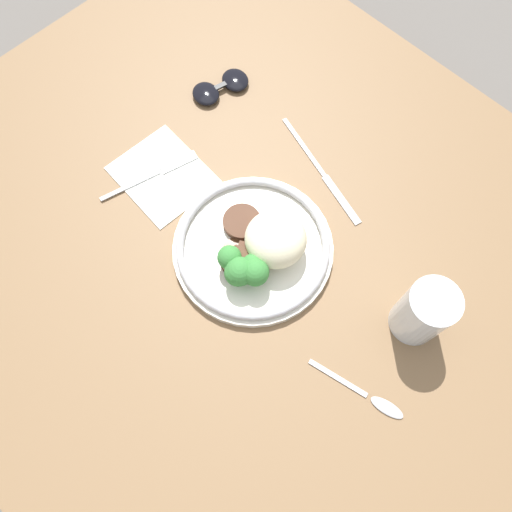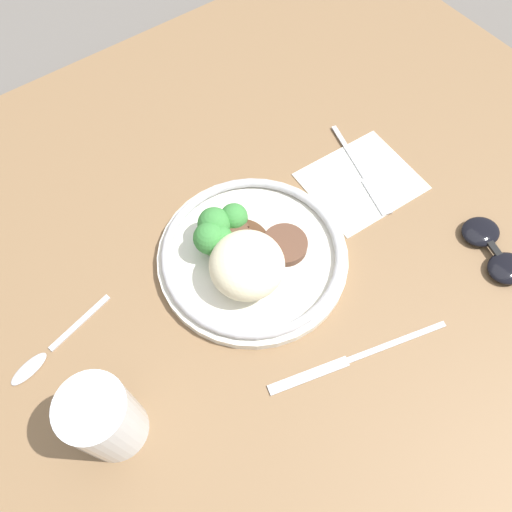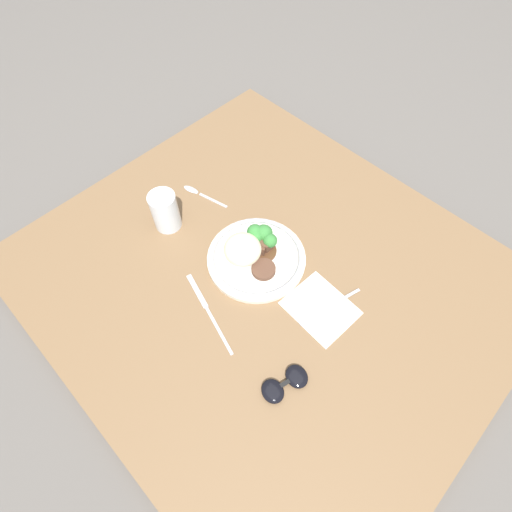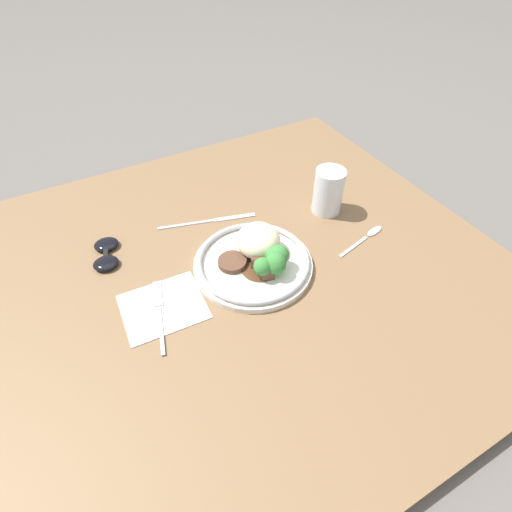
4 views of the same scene
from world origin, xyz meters
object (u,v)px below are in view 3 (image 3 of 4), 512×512
(fork, at_px, (324,309))
(sunglasses, at_px, (285,384))
(juice_glass, at_px, (165,212))
(plate, at_px, (255,252))
(spoon, at_px, (196,192))
(knife, at_px, (207,310))

(fork, xyz_separation_m, sunglasses, (-0.05, 0.19, 0.00))
(fork, bearing_deg, juice_glass, -62.83)
(plate, bearing_deg, fork, -177.23)
(plate, relative_size, spoon, 1.70)
(fork, bearing_deg, spoon, -78.10)
(plate, xyz_separation_m, fork, (-0.21, -0.01, -0.02))
(fork, distance_m, spoon, 0.48)
(juice_glass, bearing_deg, spoon, -75.41)
(juice_glass, relative_size, knife, 0.49)
(plate, bearing_deg, knife, 97.58)
(knife, relative_size, spoon, 1.55)
(sunglasses, bearing_deg, fork, -60.33)
(juice_glass, relative_size, spoon, 0.75)
(knife, bearing_deg, juice_glass, -4.21)
(plate, height_order, juice_glass, juice_glass)
(plate, xyz_separation_m, juice_glass, (0.24, 0.09, 0.03))
(fork, relative_size, spoon, 1.17)
(plate, distance_m, juice_glass, 0.25)
(plate, distance_m, fork, 0.22)
(plate, height_order, fork, plate)
(plate, xyz_separation_m, sunglasses, (-0.27, 0.18, -0.02))
(juice_glass, distance_m, fork, 0.46)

